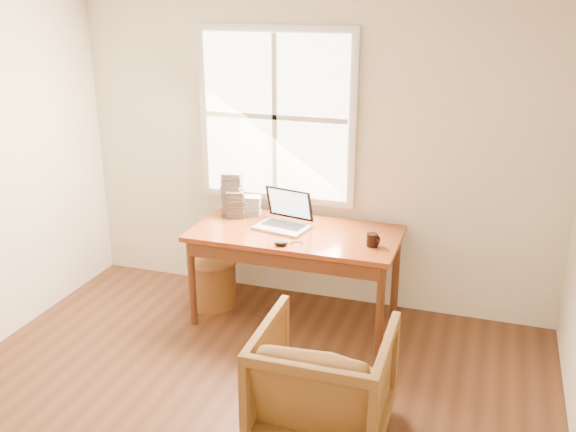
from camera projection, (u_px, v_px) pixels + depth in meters
name	position (u px, v px, depth m)	size (l,w,h in m)	color
room_shell	(196.00, 235.00, 3.30)	(4.04, 4.54, 2.64)	#54301C
desk	(296.00, 234.00, 4.96)	(1.60, 0.80, 0.04)	brown
armchair	(324.00, 381.00, 3.74)	(0.76, 0.78, 0.71)	brown
wicker_stool	(213.00, 283.00, 5.35)	(0.39, 0.39, 0.39)	brown
laptop	(282.00, 210.00, 4.95)	(0.42, 0.44, 0.31)	#A3A6A9
mouse	(281.00, 243.00, 4.67)	(0.10, 0.06, 0.03)	black
coffee_mug	(372.00, 240.00, 4.65)	(0.08, 0.08, 0.10)	black
cd_stack_a	(233.00, 199.00, 5.29)	(0.13, 0.12, 0.26)	#B7BCC3
cd_stack_b	(235.00, 204.00, 5.23)	(0.14, 0.12, 0.22)	#26262B
cd_stack_c	(232.00, 194.00, 5.26)	(0.16, 0.14, 0.36)	gray
cd_stack_d	(252.00, 205.00, 5.28)	(0.13, 0.11, 0.16)	silver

